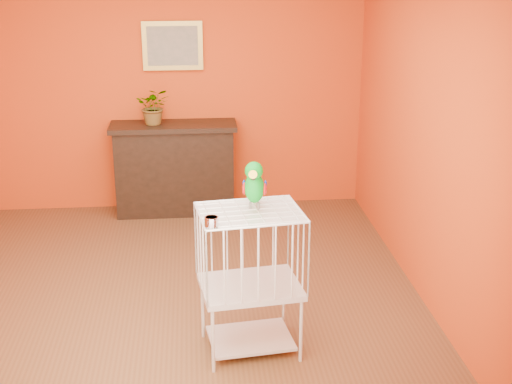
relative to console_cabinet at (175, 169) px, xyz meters
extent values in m
plane|color=brown|center=(0.02, -2.02, -0.49)|extent=(4.50, 4.50, 0.00)
plane|color=#C64212|center=(0.02, 0.23, 0.81)|extent=(4.00, 0.00, 4.00)
plane|color=#C64212|center=(0.02, -4.27, 0.81)|extent=(4.00, 0.00, 4.00)
plane|color=#C64212|center=(2.02, -2.02, 0.81)|extent=(0.00, 4.50, 4.50)
cube|color=black|center=(0.00, 0.00, -0.03)|extent=(1.23, 0.41, 0.92)
cube|color=black|center=(0.00, 0.00, 0.46)|extent=(1.31, 0.47, 0.05)
cube|color=black|center=(0.00, -0.18, -0.03)|extent=(0.86, 0.02, 0.46)
cube|color=#592619|center=(-0.25, -0.05, -0.13)|extent=(0.05, 0.18, 0.29)
cube|color=#355329|center=(-0.17, -0.05, -0.13)|extent=(0.05, 0.18, 0.29)
cube|color=#592619|center=(-0.08, -0.05, -0.13)|extent=(0.05, 0.18, 0.29)
cube|color=#355329|center=(0.02, -0.05, -0.13)|extent=(0.05, 0.18, 0.29)
cube|color=#592619|center=(0.12, -0.05, -0.13)|extent=(0.05, 0.18, 0.29)
imported|color=#26722D|center=(-0.19, 0.00, 0.63)|extent=(0.35, 0.39, 0.30)
cube|color=gold|center=(0.02, 0.20, 1.26)|extent=(0.62, 0.03, 0.50)
cube|color=gray|center=(0.02, 0.18, 1.26)|extent=(0.52, 0.01, 0.40)
cube|color=beige|center=(0.57, -2.83, -0.40)|extent=(0.63, 0.51, 0.02)
cube|color=beige|center=(0.57, -2.83, 0.00)|extent=(0.74, 0.60, 0.04)
cube|color=beige|center=(0.57, -2.83, 0.55)|extent=(0.74, 0.60, 0.01)
cylinder|color=beige|center=(0.29, -3.10, -0.25)|extent=(0.03, 0.03, 0.47)
cylinder|color=beige|center=(0.90, -3.03, -0.25)|extent=(0.03, 0.03, 0.47)
cylinder|color=beige|center=(0.23, -2.64, -0.25)|extent=(0.03, 0.03, 0.47)
cylinder|color=beige|center=(0.84, -2.56, -0.25)|extent=(0.03, 0.03, 0.47)
cylinder|color=silver|center=(0.30, -3.08, 0.59)|extent=(0.09, 0.09, 0.06)
cylinder|color=#59544C|center=(0.57, -2.77, 0.58)|extent=(0.02, 0.02, 0.05)
cylinder|color=#59544C|center=(0.63, -2.78, 0.58)|extent=(0.02, 0.02, 0.05)
ellipsoid|color=#03991D|center=(0.60, -2.78, 0.71)|extent=(0.16, 0.21, 0.25)
ellipsoid|color=#03991D|center=(0.59, -2.82, 0.84)|extent=(0.14, 0.15, 0.12)
cone|color=#FEA515|center=(0.58, -2.87, 0.83)|extent=(0.07, 0.09, 0.08)
cone|color=black|center=(0.59, -2.86, 0.80)|extent=(0.04, 0.03, 0.03)
sphere|color=black|center=(0.55, -2.83, 0.85)|extent=(0.02, 0.02, 0.02)
sphere|color=black|center=(0.63, -2.85, 0.85)|extent=(0.02, 0.02, 0.02)
ellipsoid|color=#A50C0C|center=(0.54, -2.76, 0.70)|extent=(0.04, 0.08, 0.09)
ellipsoid|color=navy|center=(0.67, -2.78, 0.70)|extent=(0.04, 0.08, 0.09)
cone|color=#03991D|center=(0.61, -2.70, 0.63)|extent=(0.10, 0.18, 0.13)
camera|label=1|loc=(0.20, -7.26, 2.24)|focal=50.00mm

